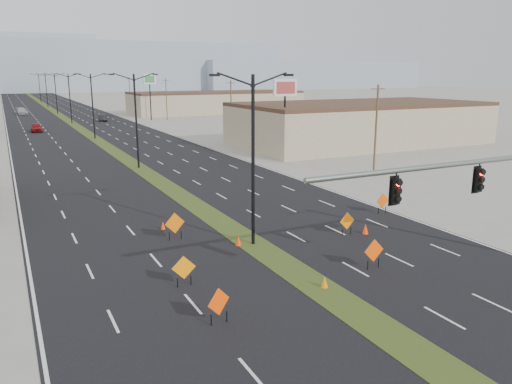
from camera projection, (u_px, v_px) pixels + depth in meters
name	position (u px, v px, depth m)	size (l,w,h in m)	color
ground	(389.00, 335.00, 19.66)	(600.00, 600.00, 0.00)	gray
road_surface	(70.00, 122.00, 106.48)	(25.00, 400.00, 0.02)	black
median_strip	(70.00, 122.00, 106.48)	(2.00, 400.00, 0.04)	#304418
building_se_near	(360.00, 125.00, 73.01)	(36.00, 18.00, 5.50)	tan
building_se_far	(216.00, 103.00, 131.26)	(44.00, 16.00, 5.00)	tan
mesa_center	(96.00, 67.00, 294.44)	(220.00, 50.00, 28.00)	#8B9BAC
mesa_east	(306.00, 75.00, 348.36)	(160.00, 50.00, 18.00)	#8B9BAC
signal_mast	(504.00, 185.00, 24.04)	(16.30, 0.60, 8.00)	slate
streetlight_0	(253.00, 155.00, 28.82)	(5.15, 0.24, 10.02)	black
streetlight_1	(136.00, 118.00, 53.13)	(5.15, 0.24, 10.02)	black
streetlight_2	(93.00, 104.00, 77.44)	(5.15, 0.24, 10.02)	black
streetlight_3	(70.00, 97.00, 101.75)	(5.15, 0.24, 10.02)	black
streetlight_4	(56.00, 92.00, 126.06)	(5.15, 0.24, 10.02)	black
streetlight_5	(46.00, 89.00, 150.37)	(5.15, 0.24, 10.02)	black
streetlight_6	(40.00, 87.00, 174.68)	(5.15, 0.24, 10.02)	black
utility_pole_0	(376.00, 129.00, 49.06)	(1.60, 0.20, 9.00)	#4C3823
utility_pole_1	(231.00, 108.00, 79.45)	(1.60, 0.20, 9.00)	#4C3823
utility_pole_2	(166.00, 99.00, 109.83)	(1.60, 0.20, 9.00)	#4C3823
utility_pole_3	(130.00, 93.00, 140.22)	(1.60, 0.20, 9.00)	#4C3823
car_left	(36.00, 128.00, 87.79)	(1.79, 4.46, 1.52)	maroon
car_mid	(103.00, 118.00, 107.53)	(1.45, 4.16, 1.37)	black
car_far	(22.00, 111.00, 125.12)	(2.30, 5.66, 1.64)	#A2A7AC
construction_sign_0	(219.00, 303.00, 20.29)	(1.12, 0.48, 1.58)	#FF4705
construction_sign_1	(184.00, 269.00, 23.92)	(1.16, 0.20, 1.55)	orange
construction_sign_2	(175.00, 224.00, 30.62)	(1.30, 0.22, 1.74)	#E86504
construction_sign_3	(347.00, 222.00, 31.61)	(1.12, 0.10, 1.49)	orange
construction_sign_4	(374.00, 252.00, 26.06)	(1.23, 0.05, 1.64)	#FF4D05
construction_sign_5	(383.00, 202.00, 36.49)	(1.16, 0.11, 1.54)	#E14804
cone_0	(325.00, 282.00, 23.85)	(0.37, 0.37, 0.61)	orange
cone_1	(238.00, 241.00, 29.77)	(0.37, 0.37, 0.62)	#FF3A05
cone_2	(365.00, 229.00, 31.94)	(0.40, 0.40, 0.67)	#F63C05
cone_3	(163.00, 226.00, 32.88)	(0.32, 0.32, 0.53)	#FF3605
pole_sign_east_near	(285.00, 94.00, 61.08)	(3.08, 0.66, 9.38)	black
pole_sign_east_far	(150.00, 82.00, 108.84)	(3.15, 1.51, 9.95)	black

